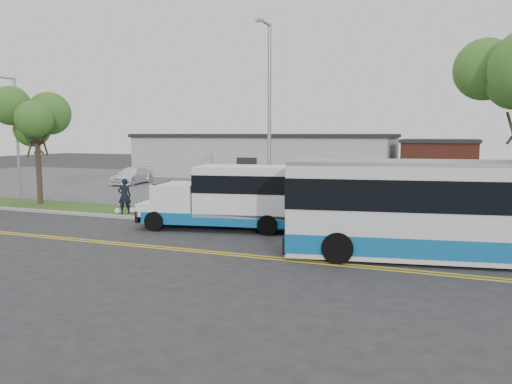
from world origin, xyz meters
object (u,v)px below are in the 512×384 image
at_px(parked_car_b, 132,176).
at_px(parked_car_a, 258,180).
at_px(shuttle_bus, 233,195).
at_px(transit_bus, 467,211).
at_px(streetlight_near, 269,116).
at_px(pedestrian, 125,196).
at_px(streetlight_far, 16,132).
at_px(tree_west, 36,121).

bearing_deg(parked_car_b, parked_car_a, -8.69).
xyz_separation_m(shuttle_bus, transit_bus, (9.84, -2.33, 0.18)).
xyz_separation_m(streetlight_near, parked_car_a, (-5.12, 12.09, -4.32)).
distance_m(shuttle_bus, parked_car_a, 14.90).
bearing_deg(pedestrian, parked_car_b, -100.80).
relative_size(streetlight_far, parked_car_a, 1.63).
bearing_deg(parked_car_b, streetlight_near, -42.34).
height_order(streetlight_far, parked_car_a, streetlight_far).
bearing_deg(streetlight_near, tree_west, 178.20).
relative_size(tree_west, parked_car_a, 1.41).
bearing_deg(parked_car_a, pedestrian, -104.20).
relative_size(streetlight_near, parked_car_b, 1.94).
distance_m(parked_car_a, parked_car_b, 11.84).
bearing_deg(transit_bus, shuttle_bus, 156.89).
bearing_deg(tree_west, parked_car_a, 49.62).
relative_size(tree_west, streetlight_far, 0.86).
bearing_deg(transit_bus, parked_car_a, 120.35).
bearing_deg(shuttle_bus, transit_bus, -23.68).
bearing_deg(streetlight_far, streetlight_near, -8.05).
distance_m(transit_bus, parked_car_b, 31.11).
relative_size(tree_west, transit_bus, 0.54).
height_order(shuttle_bus, pedestrian, shuttle_bus).
relative_size(pedestrian, parked_car_a, 0.39).
relative_size(pedestrian, parked_car_b, 0.39).
bearing_deg(pedestrian, parked_car_a, -146.50).
bearing_deg(pedestrian, tree_west, -54.74).
bearing_deg(parked_car_a, shuttle_bus, -75.80).
height_order(pedestrian, parked_car_b, pedestrian).
distance_m(tree_west, transit_bus, 24.64).
xyz_separation_m(streetlight_far, parked_car_b, (2.06, 10.11, -3.67)).
xyz_separation_m(tree_west, streetlight_near, (15.00, -0.47, 0.11)).
distance_m(shuttle_bus, pedestrian, 7.10).
distance_m(pedestrian, parked_car_b, 16.35).
xyz_separation_m(streetlight_far, transit_bus, (27.88, -7.22, -2.74)).
relative_size(streetlight_far, pedestrian, 4.21).
height_order(streetlight_near, parked_car_b, streetlight_near).
relative_size(tree_west, pedestrian, 3.63).
xyz_separation_m(tree_west, parked_car_b, (-1.94, 12.32, -4.31)).
distance_m(tree_west, shuttle_bus, 14.74).
height_order(transit_bus, parked_car_b, transit_bus).
bearing_deg(streetlight_far, parked_car_a, 34.11).
relative_size(shuttle_bus, parked_car_b, 1.61).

